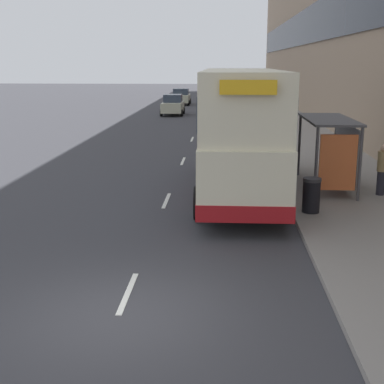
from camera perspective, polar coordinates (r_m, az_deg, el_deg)
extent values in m
plane|color=#38383D|center=(10.16, -7.89, -13.02)|extent=(220.00, 220.00, 0.00)
cube|color=gray|center=(47.82, 8.97, 8.12)|extent=(5.00, 93.00, 0.14)
cube|color=#9E846B|center=(48.33, 14.32, 17.89)|extent=(3.00, 93.00, 16.90)
cube|color=black|center=(48.01, 12.37, 17.01)|extent=(0.12, 89.28, 3.04)
cube|color=silver|center=(11.07, -6.86, -10.62)|extent=(0.12, 2.00, 0.01)
cube|color=silver|center=(18.04, -2.74, -0.91)|extent=(0.12, 2.00, 0.01)
cube|color=silver|center=(25.29, -0.97, 3.32)|extent=(0.12, 2.00, 0.01)
cube|color=silver|center=(32.62, 0.02, 5.66)|extent=(0.12, 2.00, 0.01)
cube|color=silver|center=(40.00, 0.64, 7.14)|extent=(0.12, 2.00, 0.01)
cube|color=silver|center=(47.40, 1.07, 8.15)|extent=(0.12, 2.00, 0.01)
cube|color=silver|center=(54.81, 1.39, 8.89)|extent=(0.12, 2.00, 0.01)
cube|color=silver|center=(62.23, 1.64, 9.46)|extent=(0.12, 2.00, 0.01)
cube|color=silver|center=(69.65, 1.83, 9.90)|extent=(0.12, 2.00, 0.01)
cube|color=#4C4C51|center=(19.66, 14.37, 7.51)|extent=(1.60, 4.20, 0.08)
cylinder|color=#4C4C51|center=(17.75, 13.10, 2.91)|extent=(0.10, 0.10, 2.40)
cylinder|color=#4C4C51|center=(21.65, 11.37, 4.89)|extent=(0.10, 0.10, 2.40)
cylinder|color=#4C4C51|center=(18.05, 17.49, 2.81)|extent=(0.10, 0.10, 2.40)
cylinder|color=#4C4C51|center=(21.89, 15.01, 4.78)|extent=(0.10, 0.10, 2.40)
cube|color=#99A8B2|center=(19.94, 16.07, 4.23)|extent=(0.04, 3.68, 1.92)
cube|color=#D86633|center=(17.94, 15.28, 3.05)|extent=(1.19, 0.10, 1.82)
cube|color=maroon|center=(20.00, 14.72, 1.81)|extent=(0.36, 2.80, 0.08)
cube|color=beige|center=(18.66, 5.14, 3.99)|extent=(2.55, 10.20, 1.85)
cube|color=beige|center=(18.44, 5.27, 9.82)|extent=(2.50, 9.90, 1.95)
cube|color=maroon|center=(18.79, 5.10, 1.89)|extent=(2.58, 10.25, 0.45)
cube|color=#2D3847|center=(18.60, 5.16, 5.11)|extent=(2.58, 9.59, 0.81)
cube|color=#2D3847|center=(18.45, 5.26, 9.52)|extent=(2.55, 9.59, 0.94)
cube|color=yellow|center=(13.34, 6.01, 11.05)|extent=(1.40, 0.08, 0.36)
cylinder|color=black|center=(22.24, 1.54, 3.18)|extent=(0.30, 1.00, 1.00)
cylinder|color=black|center=(22.31, 8.11, 3.08)|extent=(0.30, 1.00, 1.00)
cylinder|color=black|center=(15.77, 0.76, -1.19)|extent=(0.30, 1.00, 1.00)
cylinder|color=black|center=(15.86, 10.01, -1.31)|extent=(0.30, 1.00, 1.00)
cube|color=maroon|center=(67.06, 3.59, 10.32)|extent=(1.71, 3.89, 0.77)
cube|color=#2D3847|center=(66.83, 3.60, 10.91)|extent=(1.50, 1.86, 0.63)
cylinder|color=black|center=(68.29, 2.86, 10.07)|extent=(0.20, 0.60, 0.60)
cylinder|color=black|center=(68.30, 4.31, 10.05)|extent=(0.20, 0.60, 0.60)
cylinder|color=black|center=(65.89, 2.83, 9.94)|extent=(0.20, 0.60, 0.60)
cylinder|color=black|center=(65.89, 4.34, 9.92)|extent=(0.20, 0.60, 0.60)
cube|color=#B7B799|center=(47.95, -2.06, 9.06)|extent=(1.75, 4.15, 0.83)
cube|color=#2D3847|center=(48.10, -2.04, 9.97)|extent=(1.54, 1.99, 0.68)
cylinder|color=black|center=(46.63, -1.12, 8.42)|extent=(0.20, 0.60, 0.60)
cylinder|color=black|center=(46.80, -3.28, 8.42)|extent=(0.20, 0.60, 0.60)
cylinder|color=black|center=(49.18, -0.89, 8.70)|extent=(0.20, 0.60, 0.60)
cylinder|color=black|center=(49.34, -2.94, 8.70)|extent=(0.20, 0.60, 0.60)
cube|color=#B7B799|center=(59.90, -1.19, 9.96)|extent=(1.86, 4.01, 0.80)
cube|color=#2D3847|center=(60.06, -1.18, 10.67)|extent=(1.64, 1.93, 0.65)
cylinder|color=black|center=(58.62, -0.36, 9.50)|extent=(0.20, 0.60, 0.60)
cylinder|color=black|center=(58.77, -2.20, 9.50)|extent=(0.20, 0.60, 0.60)
cylinder|color=black|center=(61.10, -0.21, 9.66)|extent=(0.20, 0.60, 0.60)
cylinder|color=black|center=(61.24, -1.98, 9.67)|extent=(0.20, 0.60, 0.60)
cylinder|color=#23232D|center=(20.71, 17.07, 1.89)|extent=(0.27, 0.27, 0.78)
cylinder|color=#337260|center=(20.58, 17.20, 3.85)|extent=(0.33, 0.33, 0.65)
sphere|color=tan|center=(20.52, 17.29, 5.04)|extent=(0.21, 0.21, 0.21)
cylinder|color=#23232D|center=(19.27, 19.49, 0.91)|extent=(0.28, 0.28, 0.82)
cylinder|color=#997F51|center=(19.12, 19.67, 3.10)|extent=(0.34, 0.34, 0.68)
sphere|color=tan|center=(19.05, 19.78, 4.44)|extent=(0.22, 0.22, 0.22)
cylinder|color=black|center=(16.43, 12.60, -0.50)|extent=(0.52, 0.52, 0.95)
cylinder|color=#2D2D33|center=(16.31, 12.70, 1.29)|extent=(0.55, 0.55, 0.10)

